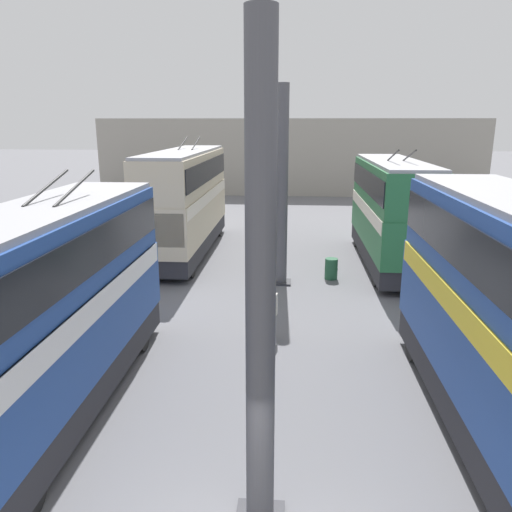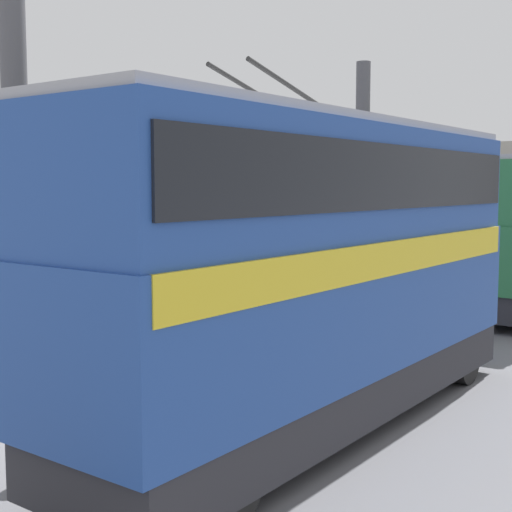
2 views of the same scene
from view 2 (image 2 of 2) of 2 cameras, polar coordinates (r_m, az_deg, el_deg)
support_column_near at (r=13.80m, az=-18.52°, el=4.65°), size 0.84×0.84×8.17m
support_column_far at (r=24.03m, az=8.45°, el=5.17°), size 0.84×0.84×8.17m
bus_left_near at (r=12.07m, az=5.33°, el=0.16°), size 10.92×2.54×5.85m
bus_right_near at (r=19.85m, az=-19.29°, el=1.41°), size 9.64×2.54×5.50m
bus_right_far at (r=30.75m, az=4.25°, el=3.57°), size 11.42×2.54×5.93m
person_by_left_row at (r=10.90m, az=-14.51°, el=-11.98°), size 0.35×0.47×1.64m
person_aisle_midway at (r=19.60m, az=0.00°, el=-3.81°), size 0.33×0.46×1.72m
oil_drum at (r=24.08m, az=13.79°, el=-3.29°), size 0.59×0.59×0.92m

